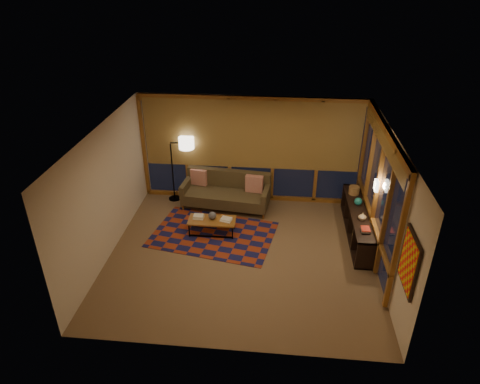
# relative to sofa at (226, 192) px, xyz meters

# --- Properties ---
(floor) EXTENTS (5.50, 5.00, 0.01)m
(floor) POSITION_rel_sofa_xyz_m (0.58, -1.93, -0.43)
(floor) COLOR brown
(floor) RESTS_ON ground
(ceiling) EXTENTS (5.50, 5.00, 0.01)m
(ceiling) POSITION_rel_sofa_xyz_m (0.58, -1.93, 2.27)
(ceiling) COLOR silver
(ceiling) RESTS_ON walls
(walls) EXTENTS (5.51, 5.01, 2.70)m
(walls) POSITION_rel_sofa_xyz_m (0.58, -1.93, 0.92)
(walls) COLOR beige
(walls) RESTS_ON floor
(window_wall_back) EXTENTS (5.30, 0.16, 2.60)m
(window_wall_back) POSITION_rel_sofa_xyz_m (0.58, 0.50, 0.92)
(window_wall_back) COLOR #945E24
(window_wall_back) RESTS_ON walls
(window_wall_right) EXTENTS (0.16, 3.70, 2.60)m
(window_wall_right) POSITION_rel_sofa_xyz_m (3.26, -1.33, 0.92)
(window_wall_right) COLOR #945E24
(window_wall_right) RESTS_ON walls
(wall_art) EXTENTS (0.06, 0.74, 0.94)m
(wall_art) POSITION_rel_sofa_xyz_m (3.29, -3.78, 1.02)
(wall_art) COLOR red
(wall_art) RESTS_ON walls
(wall_sconce) EXTENTS (0.12, 0.18, 0.22)m
(wall_sconce) POSITION_rel_sofa_xyz_m (3.20, -1.48, 1.12)
(wall_sconce) COLOR white
(wall_sconce) RESTS_ON walls
(sofa) EXTENTS (2.20, 1.09, 0.86)m
(sofa) POSITION_rel_sofa_xyz_m (0.00, 0.00, 0.00)
(sofa) COLOR #493B28
(sofa) RESTS_ON floor
(pillow_left) EXTENTS (0.43, 0.22, 0.41)m
(pillow_left) POSITION_rel_sofa_xyz_m (-0.72, 0.30, 0.20)
(pillow_left) COLOR red
(pillow_left) RESTS_ON sofa
(pillow_right) EXTENTS (0.44, 0.20, 0.43)m
(pillow_right) POSITION_rel_sofa_xyz_m (0.70, 0.07, 0.21)
(pillow_right) COLOR red
(pillow_right) RESTS_ON sofa
(area_rug) EXTENTS (2.94, 2.23, 0.01)m
(area_rug) POSITION_rel_sofa_xyz_m (-0.13, -1.24, -0.43)
(area_rug) COLOR maroon
(area_rug) RESTS_ON floor
(coffee_table) EXTENTS (1.06, 0.49, 0.35)m
(coffee_table) POSITION_rel_sofa_xyz_m (-0.16, -1.17, -0.26)
(coffee_table) COLOR #945E24
(coffee_table) RESTS_ON floor
(book_stack_a) EXTENTS (0.27, 0.21, 0.08)m
(book_stack_a) POSITION_rel_sofa_xyz_m (-0.47, -1.14, -0.04)
(book_stack_a) COLOR silver
(book_stack_a) RESTS_ON coffee_table
(book_stack_b) EXTENTS (0.28, 0.24, 0.05)m
(book_stack_b) POSITION_rel_sofa_xyz_m (0.16, -1.17, -0.06)
(book_stack_b) COLOR silver
(book_stack_b) RESTS_ON coffee_table
(ceramic_pot) EXTENTS (0.21, 0.21, 0.18)m
(ceramic_pot) POSITION_rel_sofa_xyz_m (-0.16, -1.14, 0.01)
(ceramic_pot) COLOR #2E2D32
(ceramic_pot) RESTS_ON coffee_table
(floor_lamp) EXTENTS (0.60, 0.42, 1.71)m
(floor_lamp) POSITION_rel_sofa_xyz_m (-1.38, 0.29, 0.42)
(floor_lamp) COLOR black
(floor_lamp) RESTS_ON floor
(bookshelf) EXTENTS (0.40, 2.53, 0.63)m
(bookshelf) POSITION_rel_sofa_xyz_m (3.07, -0.93, -0.12)
(bookshelf) COLOR black
(bookshelf) RESTS_ON floor
(basket) EXTENTS (0.27, 0.27, 0.19)m
(basket) POSITION_rel_sofa_xyz_m (3.05, -0.15, 0.29)
(basket) COLOR olive
(basket) RESTS_ON bookshelf
(teal_bowl) EXTENTS (0.21, 0.21, 0.18)m
(teal_bowl) POSITION_rel_sofa_xyz_m (3.07, -0.68, 0.29)
(teal_bowl) COLOR #1A716D
(teal_bowl) RESTS_ON bookshelf
(vase) EXTENTS (0.21, 0.21, 0.17)m
(vase) POSITION_rel_sofa_xyz_m (3.07, -1.31, 0.29)
(vase) COLOR tan
(vase) RESTS_ON bookshelf
(shelf_book_stack) EXTENTS (0.23, 0.28, 0.07)m
(shelf_book_stack) POSITION_rel_sofa_xyz_m (3.07, -1.74, 0.24)
(shelf_book_stack) COLOR silver
(shelf_book_stack) RESTS_ON bookshelf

